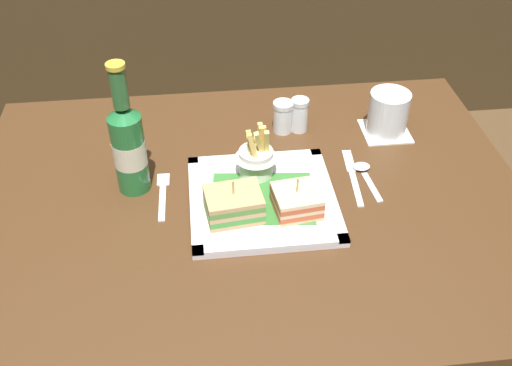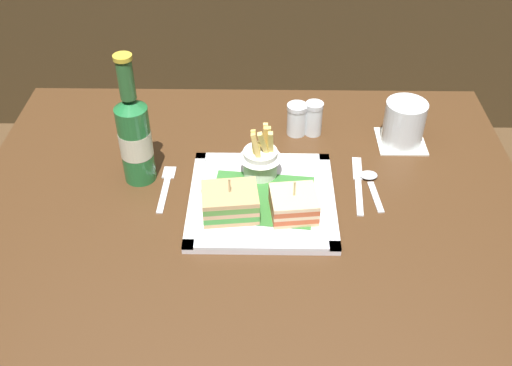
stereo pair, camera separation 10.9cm
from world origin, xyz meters
name	(u,v)px [view 2 (the right image)]	position (x,y,z in m)	size (l,w,h in m)	color
dining_table	(251,244)	(0.00, 0.00, 0.61)	(1.06, 0.79, 0.74)	#492D18
square_plate	(262,200)	(0.02, -0.02, 0.74)	(0.27, 0.27, 0.02)	silver
sandwich_half_left	(230,202)	(-0.03, -0.06, 0.77)	(0.11, 0.09, 0.08)	tan
sandwich_half_right	(294,204)	(0.08, -0.06, 0.77)	(0.09, 0.09, 0.07)	#D8B37D
fries_cup	(261,157)	(0.02, 0.06, 0.79)	(0.08, 0.08, 0.11)	white
beer_bottle	(135,136)	(-0.22, 0.05, 0.84)	(0.06, 0.06, 0.26)	#246B32
drink_coaster	(401,141)	(0.32, 0.18, 0.74)	(0.10, 0.10, 0.00)	silver
water_glass	(404,124)	(0.32, 0.18, 0.78)	(0.09, 0.09, 0.09)	silver
fork	(166,186)	(-0.16, 0.03, 0.74)	(0.02, 0.14, 0.00)	silver
knife	(358,182)	(0.21, 0.04, 0.74)	(0.03, 0.18, 0.00)	silver
spoon	(370,180)	(0.23, 0.05, 0.74)	(0.03, 0.12, 0.01)	silver
salt_shaker	(297,121)	(0.09, 0.21, 0.77)	(0.04, 0.04, 0.07)	silver
pepper_shaker	(314,120)	(0.13, 0.21, 0.77)	(0.04, 0.04, 0.08)	silver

